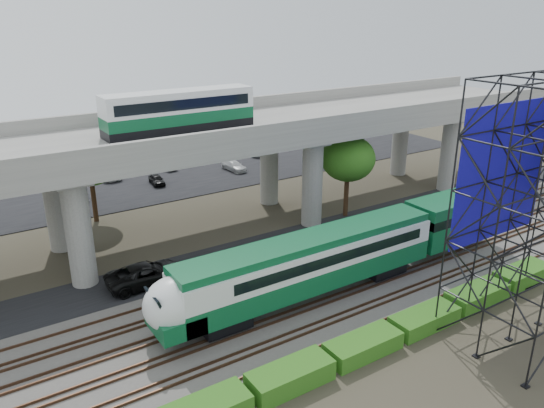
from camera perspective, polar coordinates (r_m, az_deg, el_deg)
ground at (r=33.77m, az=3.41°, el=-12.69°), size 140.00×140.00×0.00m
ballast_bed at (r=35.09m, az=1.45°, el=-11.07°), size 90.00×12.00×0.20m
service_road at (r=41.52m, az=-5.22°, el=-5.97°), size 90.00×5.00×0.08m
parking_lot at (r=61.91m, az=-15.53°, el=2.35°), size 90.00×18.00×0.08m
harbor_water at (r=82.52m, az=-20.37°, el=6.21°), size 140.00×40.00×0.03m
rail_tracks at (r=34.99m, az=1.45°, el=-10.82°), size 90.00×9.52×0.16m
commuter_train at (r=35.94m, az=6.86°, el=-5.37°), size 29.30×3.06×4.30m
overpass at (r=43.41m, az=-9.06°, el=6.54°), size 80.00×12.00×12.40m
hedge_strip at (r=31.29m, az=9.79°, el=-14.72°), size 34.60×1.80×1.20m
trees at (r=42.69m, az=-14.61°, el=2.20°), size 40.94×16.94×7.69m
suv at (r=38.46m, az=-13.34°, el=-7.35°), size 5.68×2.67×1.57m
parked_cars at (r=62.25m, az=-13.86°, el=3.22°), size 37.18×9.78×1.32m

